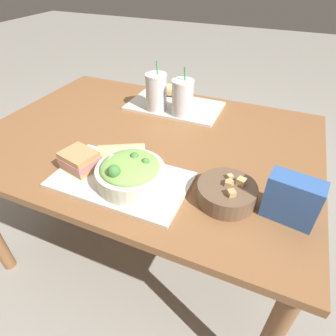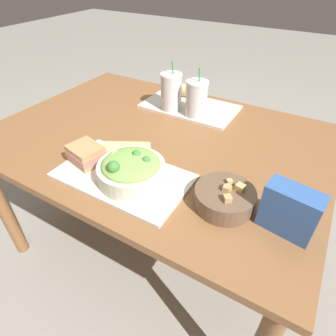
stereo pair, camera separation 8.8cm
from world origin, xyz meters
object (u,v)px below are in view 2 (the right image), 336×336
at_px(drink_cup_dark, 171,93).
at_px(chip_bag, 290,211).
at_px(sandwich_near, 86,154).
at_px(baguette_far, 192,91).
at_px(soup_bowl, 225,197).
at_px(drink_cup_red, 196,100).
at_px(baguette_near, 129,150).
at_px(salad_bowl, 131,169).

relative_size(drink_cup_dark, chip_bag, 1.51).
relative_size(sandwich_near, baguette_far, 0.94).
bearing_deg(sandwich_near, soup_bowl, 19.01).
bearing_deg(soup_bowl, drink_cup_red, 124.74).
xyz_separation_m(drink_cup_dark, chip_bag, (0.64, -0.47, -0.02)).
bearing_deg(soup_bowl, baguette_near, 173.29).
bearing_deg(chip_bag, drink_cup_dark, 152.02).
height_order(sandwich_near, baguette_near, sandwich_near).
height_order(salad_bowl, drink_cup_red, drink_cup_red).
bearing_deg(drink_cup_dark, drink_cup_red, 0.00).
xyz_separation_m(soup_bowl, sandwich_near, (-0.50, -0.05, 0.01)).
bearing_deg(baguette_far, salad_bowl, -174.04).
xyz_separation_m(sandwich_near, drink_cup_dark, (0.05, 0.53, 0.05)).
bearing_deg(sandwich_near, baguette_far, 97.09).
bearing_deg(baguette_far, chip_bag, -141.05).
bearing_deg(chip_bag, baguette_far, 142.17).
relative_size(baguette_near, baguette_far, 1.17).
bearing_deg(baguette_near, chip_bag, -123.05).
distance_m(sandwich_near, baguette_far, 0.70).
distance_m(sandwich_near, chip_bag, 0.69).
distance_m(salad_bowl, soup_bowl, 0.31).
bearing_deg(drink_cup_red, baguette_near, -98.39).
bearing_deg(baguette_far, soup_bowl, -150.66).
relative_size(salad_bowl, drink_cup_red, 1.00).
height_order(soup_bowl, chip_bag, chip_bag).
distance_m(soup_bowl, sandwich_near, 0.51).
bearing_deg(baguette_far, sandwich_near, 169.53).
relative_size(soup_bowl, chip_bag, 1.19).
distance_m(baguette_far, drink_cup_red, 0.21).
bearing_deg(chip_bag, drink_cup_red, 145.57).
distance_m(salad_bowl, chip_bag, 0.49).
bearing_deg(sandwich_near, chip_bag, 17.40).
relative_size(sandwich_near, baguette_near, 0.80).
xyz_separation_m(baguette_near, chip_bag, (0.57, -0.05, 0.03)).
distance_m(sandwich_near, drink_cup_red, 0.56).
xyz_separation_m(salad_bowl, chip_bag, (0.48, 0.05, 0.01)).
bearing_deg(drink_cup_dark, sandwich_near, -95.05).
bearing_deg(salad_bowl, drink_cup_dark, 106.40).
bearing_deg(soup_bowl, sandwich_near, -173.92).
bearing_deg(drink_cup_red, salad_bowl, -87.31).
height_order(baguette_near, chip_bag, chip_bag).
relative_size(salad_bowl, drink_cup_dark, 0.96).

